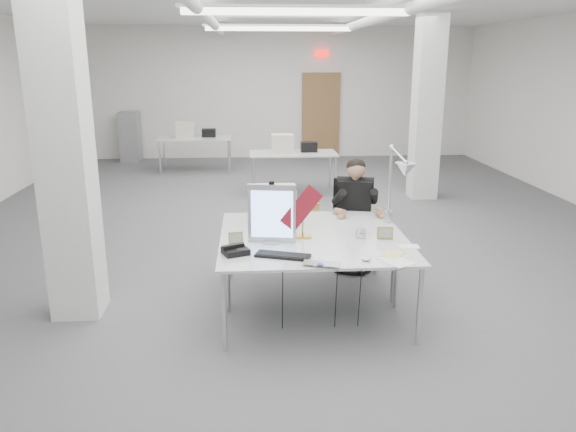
# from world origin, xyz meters

# --- Properties ---
(room_shell) EXTENTS (10.04, 14.04, 3.24)m
(room_shell) POSITION_xyz_m (0.04, 0.13, 1.69)
(room_shell) COLOR #525254
(room_shell) RESTS_ON ground
(desk_main) EXTENTS (1.80, 0.90, 0.02)m
(desk_main) POSITION_xyz_m (0.00, -2.50, 0.74)
(desk_main) COLOR silver
(desk_main) RESTS_ON room_shell
(desk_second) EXTENTS (1.80, 0.90, 0.02)m
(desk_second) POSITION_xyz_m (0.00, -1.60, 0.74)
(desk_second) COLOR silver
(desk_second) RESTS_ON room_shell
(bg_desk_a) EXTENTS (1.60, 0.80, 0.02)m
(bg_desk_a) POSITION_xyz_m (0.20, 3.00, 0.74)
(bg_desk_a) COLOR silver
(bg_desk_a) RESTS_ON room_shell
(bg_desk_b) EXTENTS (1.60, 0.80, 0.02)m
(bg_desk_b) POSITION_xyz_m (-1.80, 5.20, 0.74)
(bg_desk_b) COLOR silver
(bg_desk_b) RESTS_ON room_shell
(filing_cabinet) EXTENTS (0.45, 0.55, 1.20)m
(filing_cabinet) POSITION_xyz_m (-3.50, 6.65, 0.60)
(filing_cabinet) COLOR gray
(filing_cabinet) RESTS_ON room_shell
(office_chair) EXTENTS (0.61, 0.61, 1.02)m
(office_chair) POSITION_xyz_m (0.60, -1.02, 0.51)
(office_chair) COLOR black
(office_chair) RESTS_ON room_shell
(seated_person) EXTENTS (0.55, 0.63, 0.81)m
(seated_person) POSITION_xyz_m (0.60, -1.07, 0.90)
(seated_person) COLOR black
(seated_person) RESTS_ON office_chair
(monitor) EXTENTS (0.45, 0.12, 0.56)m
(monitor) POSITION_xyz_m (-0.41, -2.21, 1.03)
(monitor) COLOR #B6B6BB
(monitor) RESTS_ON desk_main
(pennant) EXTENTS (0.41, 0.08, 0.45)m
(pennant) POSITION_xyz_m (-0.13, -2.25, 1.09)
(pennant) COLOR maroon
(pennant) RESTS_ON monitor
(keyboard) EXTENTS (0.51, 0.31, 0.02)m
(keyboard) POSITION_xyz_m (-0.33, -2.63, 0.77)
(keyboard) COLOR black
(keyboard) RESTS_ON desk_main
(laptop) EXTENTS (0.36, 0.29, 0.02)m
(laptop) POSITION_xyz_m (-0.03, -2.92, 0.77)
(laptop) COLOR #AAAAAF
(laptop) RESTS_ON desk_main
(mouse) EXTENTS (0.10, 0.08, 0.03)m
(mouse) POSITION_xyz_m (0.38, -2.79, 0.77)
(mouse) COLOR silver
(mouse) RESTS_ON desk_main
(bankers_lamp) EXTENTS (0.31, 0.17, 0.34)m
(bankers_lamp) POSITION_xyz_m (-0.10, -2.08, 0.92)
(bankers_lamp) COLOR gold
(bankers_lamp) RESTS_ON desk_main
(desk_phone) EXTENTS (0.27, 0.26, 0.05)m
(desk_phone) POSITION_xyz_m (-0.74, -2.53, 0.78)
(desk_phone) COLOR black
(desk_phone) RESTS_ON desk_main
(picture_frame_left) EXTENTS (0.14, 0.06, 0.11)m
(picture_frame_left) POSITION_xyz_m (-0.75, -2.23, 0.81)
(picture_frame_left) COLOR #A38B46
(picture_frame_left) RESTS_ON desk_main
(picture_frame_right) EXTENTS (0.16, 0.06, 0.12)m
(picture_frame_right) POSITION_xyz_m (0.68, -2.19, 0.81)
(picture_frame_right) COLOR #9E8944
(picture_frame_right) RESTS_ON desk_main
(desk_clock) EXTENTS (0.11, 0.05, 0.11)m
(desk_clock) POSITION_xyz_m (0.46, -2.16, 0.81)
(desk_clock) COLOR #ACACB1
(desk_clock) RESTS_ON desk_main
(paper_stack_a) EXTENTS (0.32, 0.35, 0.01)m
(paper_stack_a) POSITION_xyz_m (0.63, -2.81, 0.76)
(paper_stack_a) COLOR white
(paper_stack_a) RESTS_ON desk_main
(paper_stack_b) EXTENTS (0.27, 0.29, 0.01)m
(paper_stack_b) POSITION_xyz_m (0.64, -2.64, 0.76)
(paper_stack_b) COLOR #DFDD85
(paper_stack_b) RESTS_ON desk_main
(paper_stack_c) EXTENTS (0.19, 0.14, 0.01)m
(paper_stack_c) POSITION_xyz_m (0.85, -2.44, 0.76)
(paper_stack_c) COLOR white
(paper_stack_c) RESTS_ON desk_main
(beige_monitor) EXTENTS (0.43, 0.41, 0.39)m
(beige_monitor) POSITION_xyz_m (-0.34, -1.60, 0.95)
(beige_monitor) COLOR beige
(beige_monitor) RESTS_ON desk_second
(architect_lamp) EXTENTS (0.33, 0.77, 0.96)m
(architect_lamp) POSITION_xyz_m (0.85, -1.88, 1.23)
(architect_lamp) COLOR silver
(architect_lamp) RESTS_ON desk_second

